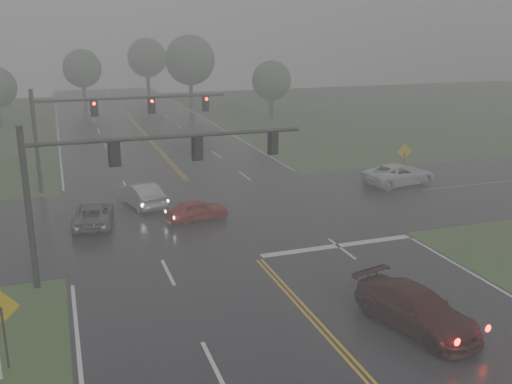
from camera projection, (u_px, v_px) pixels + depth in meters
name	position (u px, v px, depth m)	size (l,w,h in m)	color
main_road	(225.00, 222.00, 33.34)	(18.00, 160.00, 0.02)	black
cross_street	(216.00, 212.00, 35.15)	(120.00, 14.00, 0.02)	black
stop_bar	(338.00, 246.00, 29.69)	(8.50, 0.50, 0.01)	silver
sedan_maroon	(415.00, 328.00, 21.63)	(2.13, 5.25, 1.52)	black
sedan_red	(198.00, 220.00, 33.74)	(1.47, 3.65, 1.24)	maroon
sedan_silver	(142.00, 206.00, 36.41)	(1.60, 4.59, 1.51)	#A1A4A9
car_grey	(94.00, 225.00, 32.88)	(2.13, 4.63, 1.29)	#4C4E52
pickup_white	(399.00, 184.00, 41.43)	(2.50, 5.41, 1.50)	silver
signal_gantry_near	(118.00, 169.00, 24.85)	(12.46, 0.31, 7.15)	black
signal_gantry_far	(98.00, 117.00, 39.39)	(13.35, 0.36, 7.08)	black
sign_diamond_west	(2.00, 316.00, 18.56)	(1.16, 0.27, 2.83)	black
sign_diamond_east	(404.00, 156.00, 41.91)	(1.15, 0.23, 2.79)	black
tree_ne_a	(190.00, 60.00, 79.06)	(6.90, 6.90, 10.13)	#332A21
tree_n_mid	(82.00, 69.00, 82.40)	(5.50, 5.50, 8.08)	#332A21
tree_e_near	(272.00, 81.00, 70.56)	(4.87, 4.87, 7.15)	#332A21
tree_n_far	(147.00, 58.00, 94.67)	(6.43, 6.43, 9.44)	#332A21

